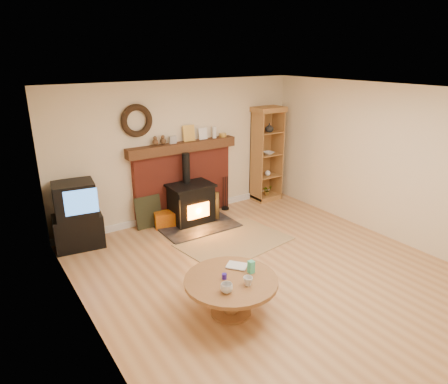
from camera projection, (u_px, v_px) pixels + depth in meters
ground at (272, 274)px, 5.82m from camera, size 5.50×5.50×0.00m
room_shell at (271, 159)px, 5.32m from camera, size 5.02×5.52×2.61m
chimney_breast at (183, 177)px, 7.65m from camera, size 2.20×0.22×1.78m
wood_stove at (192, 205)px, 7.46m from camera, size 1.40×1.00×1.32m
area_rug at (235, 242)px, 6.80m from camera, size 1.92×1.45×0.01m
tv_unit at (77, 217)px, 6.49m from camera, size 0.83×0.63×1.12m
curio_cabinet at (266, 154)px, 8.51m from camera, size 0.64×0.46×2.01m
firelog_box at (167, 219)px, 7.39m from camera, size 0.50×0.38×0.28m
leaning_painting at (149, 212)px, 7.30m from camera, size 0.49×0.13×0.59m
fire_tools at (225, 203)px, 8.19m from camera, size 0.16×0.16×0.70m
coffee_table at (231, 286)px, 4.83m from camera, size 1.14×1.14×0.64m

